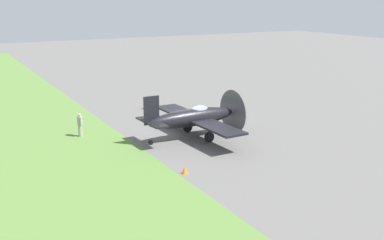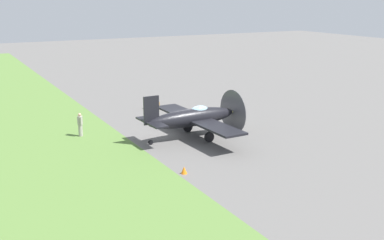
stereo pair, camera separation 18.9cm
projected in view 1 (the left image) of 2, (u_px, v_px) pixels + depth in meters
ground_plane at (185, 132)px, 35.63m from camera, size 160.00×160.00×0.00m
grass_verge at (51, 152)px, 31.06m from camera, size 120.00×11.00×0.01m
airplane_lead at (194, 117)px, 33.97m from camera, size 9.96×7.89×3.56m
ground_crew_chief at (80, 124)px, 34.36m from camera, size 0.63×0.38×1.73m
supply_crate at (152, 105)px, 42.91m from camera, size 1.15×1.15×0.64m
runway_marker_cone at (185, 170)px, 27.26m from camera, size 0.36×0.36×0.44m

